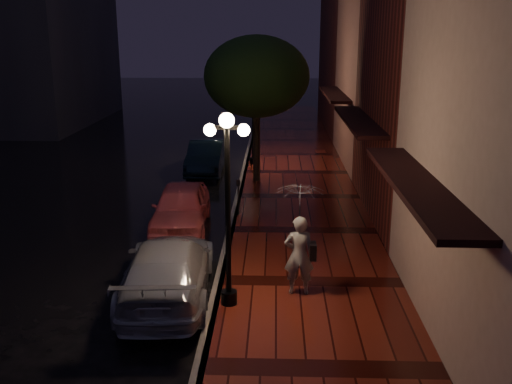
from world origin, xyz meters
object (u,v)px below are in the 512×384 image
(streetlamp_far, at_px, (253,111))
(navy_car, at_px, (206,157))
(streetlamp_near, at_px, (228,199))
(street_tree, at_px, (257,79))
(silver_car, at_px, (168,269))
(pink_car, at_px, (181,207))
(woman_with_umbrella, at_px, (300,222))
(parking_meter, at_px, (238,194))

(streetlamp_far, distance_m, navy_car, 2.99)
(streetlamp_near, xyz_separation_m, navy_car, (-2.04, 12.93, -1.90))
(street_tree, bearing_deg, silver_car, -99.47)
(streetlamp_far, bearing_deg, silver_car, -96.28)
(pink_car, bearing_deg, navy_car, 88.03)
(pink_car, distance_m, woman_with_umbrella, 6.07)
(streetlamp_far, xyz_separation_m, woman_with_umbrella, (1.58, -13.39, -0.70))
(navy_car, bearing_deg, street_tree, -40.66)
(streetlamp_near, xyz_separation_m, woman_with_umbrella, (1.58, 0.61, -0.70))
(silver_car, height_order, parking_meter, silver_car)
(streetlamp_far, distance_m, silver_car, 13.64)
(pink_car, xyz_separation_m, navy_car, (-0.09, 7.52, -0.01))
(silver_car, height_order, woman_with_umbrella, woman_with_umbrella)
(pink_car, xyz_separation_m, woman_with_umbrella, (3.53, -4.80, 1.19))
(woman_with_umbrella, bearing_deg, parking_meter, -73.58)
(street_tree, relative_size, parking_meter, 4.83)
(pink_car, xyz_separation_m, parking_meter, (1.75, 1.05, 0.16))
(navy_car, distance_m, parking_meter, 6.73)
(streetlamp_near, xyz_separation_m, parking_meter, (-0.20, 6.46, -1.72))
(streetlamp_far, height_order, parking_meter, streetlamp_far)
(silver_car, bearing_deg, navy_car, -91.29)
(streetlamp_near, bearing_deg, street_tree, 88.65)
(streetlamp_near, xyz_separation_m, street_tree, (0.26, 10.99, 1.64))
(silver_car, relative_size, woman_with_umbrella, 1.85)
(streetlamp_far, bearing_deg, navy_car, -152.33)
(streetlamp_far, bearing_deg, streetlamp_near, -90.00)
(streetlamp_near, relative_size, silver_car, 0.88)
(pink_car, height_order, navy_car, pink_car)
(streetlamp_far, distance_m, street_tree, 3.44)
(street_tree, height_order, silver_car, street_tree)
(street_tree, xyz_separation_m, navy_car, (-2.30, 1.94, -3.54))
(pink_car, distance_m, navy_car, 7.52)
(streetlamp_far, relative_size, street_tree, 0.74)
(silver_car, bearing_deg, streetlamp_near, 155.06)
(parking_meter, bearing_deg, pink_car, -137.45)
(streetlamp_far, distance_m, woman_with_umbrella, 13.50)
(streetlamp_near, distance_m, streetlamp_far, 14.00)
(streetlamp_near, distance_m, silver_car, 2.47)
(pink_car, relative_size, woman_with_umbrella, 1.58)
(streetlamp_far, height_order, woman_with_umbrella, streetlamp_far)
(parking_meter, bearing_deg, streetlamp_far, 100.04)
(woman_with_umbrella, xyz_separation_m, parking_meter, (-1.78, 5.85, -1.02))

